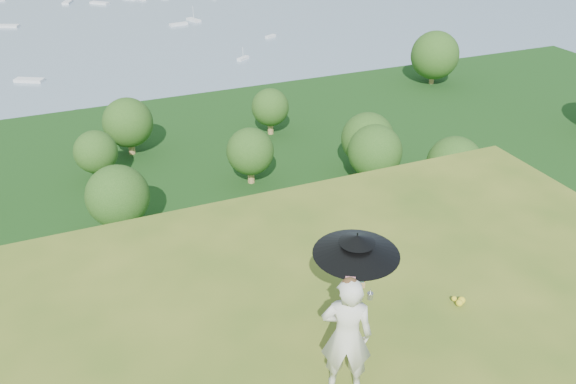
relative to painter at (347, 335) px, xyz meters
name	(u,v)px	position (x,y,z in m)	size (l,w,h in m)	color
forest_slope	(150,336)	(-0.04, 33.24, -29.89)	(140.00, 56.00, 22.00)	#0F3810
shoreline_tier	(106,193)	(-0.04, 73.24, -36.89)	(170.00, 28.00, 8.00)	#6F6858
slope_trees	(126,197)	(-0.04, 33.24, -15.89)	(110.00, 50.00, 6.00)	#204915
harbor_town	(99,154)	(-0.04, 73.24, -30.39)	(110.00, 22.00, 5.00)	silver
moored_boats	(17,44)	(-12.54, 159.24, -34.54)	(140.00, 140.00, 0.70)	white
painter	(347,335)	(0.00, 0.00, 0.00)	(0.65, 0.43, 1.78)	beige
field_easel	(352,311)	(0.35, 0.50, -0.14)	(0.57, 0.57, 1.49)	#AD8848
sun_umbrella	(356,258)	(0.37, 0.53, 0.73)	(1.12, 1.12, 0.78)	black
painter_cap	(350,283)	(0.00, 0.00, 0.84)	(0.20, 0.24, 0.10)	#C66C77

